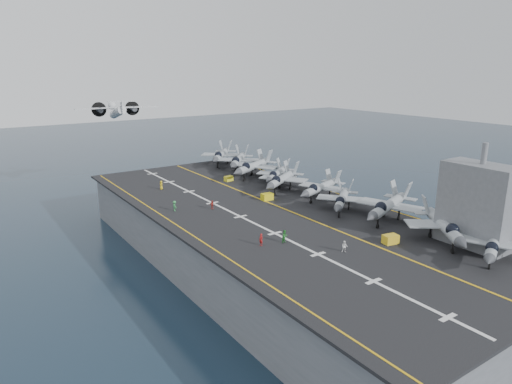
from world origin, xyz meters
TOP-DOWN VIEW (x-y plane):
  - ground at (0.00, 0.00)m, footprint 500.00×500.00m
  - hull at (0.00, 0.00)m, footprint 36.00×90.00m
  - flight_deck at (0.00, 0.00)m, footprint 38.00×92.00m
  - foul_line at (3.00, 0.00)m, footprint 0.35×90.00m
  - landing_centerline at (-6.00, 0.00)m, footprint 0.50×90.00m
  - deck_edge_port at (-17.00, 0.00)m, footprint 0.25×90.00m
  - deck_edge_stbd at (18.50, 0.00)m, footprint 0.25×90.00m
  - island_superstructure at (15.00, -30.00)m, footprint 5.00×10.00m
  - fighter_jet_0 at (12.30, -34.39)m, footprint 15.79×13.59m
  - fighter_jet_1 at (12.40, -26.81)m, footprint 17.81×18.70m
  - fighter_jet_2 at (13.33, -15.79)m, footprint 18.85×15.65m
  - fighter_jet_3 at (10.75, -7.55)m, footprint 16.32×15.61m
  - fighter_jet_4 at (13.08, 0.57)m, footprint 16.37×13.53m
  - fighter_jet_5 at (10.60, 9.83)m, footprint 18.11×16.44m
  - fighter_jet_6 at (13.04, 14.84)m, footprint 16.61×15.70m
  - fighter_jet_7 at (12.35, 23.18)m, footprint 19.36×17.11m
  - fighter_jet_8 at (13.46, 31.60)m, footprint 18.50×18.84m
  - tow_cart_a at (5.50, -22.92)m, footprint 2.41×1.80m
  - tow_cart_b at (3.81, 5.76)m, footprint 2.24×1.50m
  - tow_cart_c at (5.57, 23.24)m, footprint 2.06×1.50m
  - crew_1 at (-10.65, -12.90)m, footprint 0.91×1.19m
  - crew_2 at (-7.09, -13.92)m, footprint 1.32×1.03m
  - crew_3 at (-13.99, 9.45)m, footprint 0.75×1.12m
  - crew_4 at (-7.92, 6.61)m, footprint 1.03×0.73m
  - crew_5 at (-9.99, 24.96)m, footprint 0.78×1.14m
  - crew_7 at (-2.42, -21.49)m, footprint 1.16×1.18m
  - transport_plane at (-7.81, 57.28)m, footprint 22.95×17.17m
  - fighter_jet_9 at (13.46, 40.10)m, footprint 18.50×18.84m

SIDE VIEW (x-z plane):
  - ground at x=0.00m, z-range 0.00..0.00m
  - hull at x=0.00m, z-range 0.00..10.00m
  - flight_deck at x=0.00m, z-range 10.00..10.40m
  - foul_line at x=3.00m, z-range 10.41..10.43m
  - landing_centerline at x=-6.00m, z-range 10.41..10.43m
  - deck_edge_port at x=-17.00m, z-range 10.41..10.43m
  - deck_edge_stbd at x=18.50m, z-range 10.41..10.43m
  - tow_cart_c at x=5.57m, z-range 10.40..11.54m
  - tow_cart_a at x=5.50m, z-range 10.40..11.72m
  - tow_cart_b at x=3.81m, z-range 10.40..11.72m
  - crew_4 at x=-7.92m, z-range 10.40..12.05m
  - crew_7 at x=-2.42m, z-range 10.40..12.05m
  - crew_1 at x=-10.65m, z-range 10.40..12.19m
  - crew_5 at x=-9.99m, z-range 10.40..12.25m
  - crew_3 at x=-13.99m, z-range 10.40..12.27m
  - crew_2 at x=-7.09m, z-range 10.40..12.35m
  - fighter_jet_0 at x=12.30m, z-range 10.40..15.02m
  - fighter_jet_3 at x=10.75m, z-range 10.40..15.13m
  - fighter_jet_6 at x=13.04m, z-range 10.40..15.21m
  - fighter_jet_4 at x=13.08m, z-range 10.40..15.28m
  - fighter_jet_5 at x=10.60m, z-range 10.40..15.64m
  - fighter_jet_1 at x=12.40m, z-range 10.40..15.82m
  - fighter_jet_8 at x=13.46m, z-range 10.40..15.91m
  - fighter_jet_9 at x=13.46m, z-range 10.40..15.91m
  - fighter_jet_2 at x=13.33m, z-range 10.40..16.00m
  - fighter_jet_7 at x=12.35m, z-range 10.40..16.02m
  - island_superstructure at x=15.00m, z-range 10.40..25.40m
  - transport_plane at x=-7.81m, z-range 21.41..26.42m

